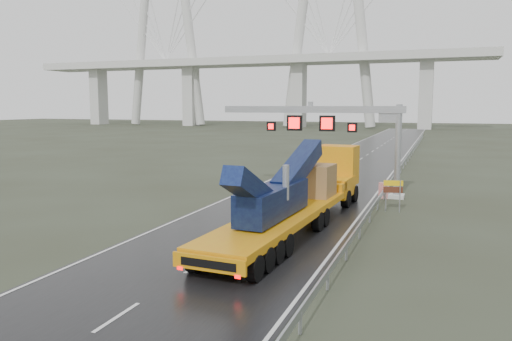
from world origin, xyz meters
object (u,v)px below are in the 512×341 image
at_px(heavy_haul_truck, 307,190).
at_px(exit_sign_pair, 393,189).
at_px(sign_gantry, 336,125).
at_px(striped_barrier, 384,190).

height_order(heavy_haul_truck, exit_sign_pair, heavy_haul_truck).
distance_m(sign_gantry, striped_barrier, 6.35).
height_order(sign_gantry, exit_sign_pair, sign_gantry).
height_order(sign_gantry, heavy_haul_truck, sign_gantry).
bearing_deg(exit_sign_pair, heavy_haul_truck, -147.57).
distance_m(heavy_haul_truck, striped_barrier, 10.23).
xyz_separation_m(exit_sign_pair, striped_barrier, (-1.10, 4.81, -0.91)).
distance_m(heavy_haul_truck, exit_sign_pair, 6.66).
bearing_deg(heavy_haul_truck, exit_sign_pair, 47.49).
bearing_deg(exit_sign_pair, sign_gantry, 121.63).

